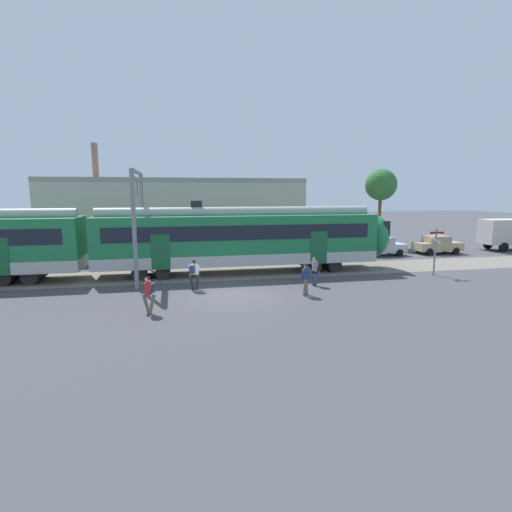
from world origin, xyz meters
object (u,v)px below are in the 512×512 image
Objects in this scene: pedestrian_red at (149,292)px; pedestrian_white at (194,272)px; box_truck at (509,233)px; crossing_signal at (436,244)px; parked_car_silver at (381,246)px; pedestrian_grey at (315,268)px; parked_car_tan at (437,245)px; pedestrian_navy at (306,277)px.

pedestrian_red and pedestrian_white have the same top height.
crossing_signal is (-13.69, -8.63, 0.44)m from box_truck.
crossing_signal is at bearing -95.16° from parked_car_silver.
pedestrian_red is 1.00× the size of pedestrian_grey.
parked_car_silver is at bearing -177.55° from box_truck.
box_truck is (22.09, 9.71, 0.58)m from pedestrian_grey.
box_truck reaches higher than parked_car_tan.
pedestrian_red reaches higher than parked_car_tan.
pedestrian_red is 22.11m from parked_car_silver.
parked_car_silver is 5.30m from parked_car_tan.
pedestrian_white is 0.41× the size of parked_car_tan.
pedestrian_grey reaches higher than parked_car_silver.
parked_car_silver is at bearing 47.15° from pedestrian_navy.
pedestrian_navy is 19.22m from parked_car_tan.
parked_car_tan is at bearing 32.40° from pedestrian_grey.
pedestrian_white is at bearing 177.14° from pedestrian_grey.
pedestrian_grey is 8.53m from crossing_signal.
pedestrian_white is at bearing 61.35° from pedestrian_red.
crossing_signal is at bearing 17.77° from pedestrian_navy.
box_truck reaches higher than pedestrian_red.
pedestrian_white is 30.37m from box_truck.
pedestrian_navy is 2.34m from pedestrian_grey.
parked_car_tan is at bearing 53.26° from crossing_signal.
pedestrian_grey is at bearing -134.91° from parked_car_silver.
crossing_signal reaches higher than pedestrian_red.
crossing_signal reaches higher than parked_car_tan.
parked_car_silver is at bearing 179.98° from parked_car_tan.
pedestrian_navy is at bearing 11.59° from pedestrian_red.
crossing_signal is at bearing 2.80° from pedestrian_white.
box_truck is 1.77× the size of crossing_signal.
crossing_signal is (-0.73, -8.08, 1.23)m from parked_car_silver.
pedestrian_navy reaches higher than parked_car_silver.
pedestrian_red is 17.98m from crossing_signal.
pedestrian_red is 0.31× the size of box_truck.
parked_car_silver is (18.07, 12.74, -0.21)m from pedestrian_red.
pedestrian_grey is at bearing -172.65° from crossing_signal.
crossing_signal reaches higher than box_truck.
pedestrian_navy is at bearing -153.32° from box_truck.
crossing_signal is at bearing -126.74° from parked_car_tan.
box_truck is (28.88, 9.37, 0.58)m from pedestrian_white.
pedestrian_navy is 10.16m from crossing_signal.
pedestrian_white is 22.98m from parked_car_tan.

